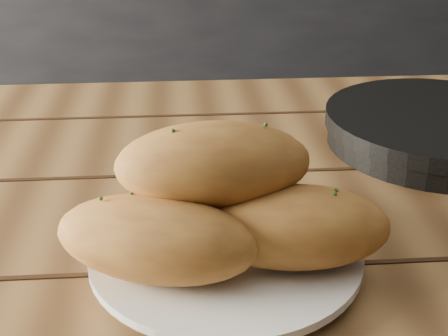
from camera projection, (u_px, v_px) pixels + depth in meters
counter at (183, 55)px, 2.35m from camera, size 2.80×0.60×0.90m
table at (323, 283)px, 0.71m from camera, size 1.50×0.94×0.75m
plate at (226, 256)px, 0.57m from camera, size 0.25×0.25×0.02m
bread_rolls at (219, 203)px, 0.54m from camera, size 0.30×0.25×0.12m
skillet at (442, 128)px, 0.82m from camera, size 0.44×0.30×0.05m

